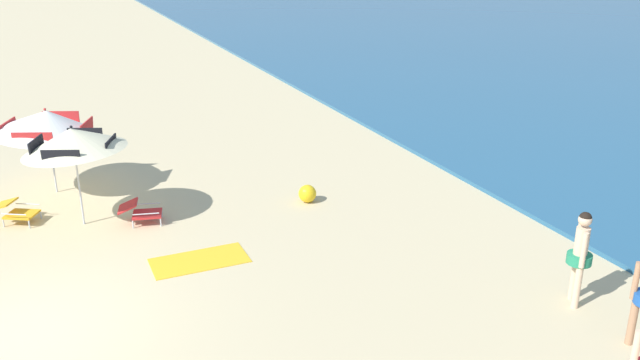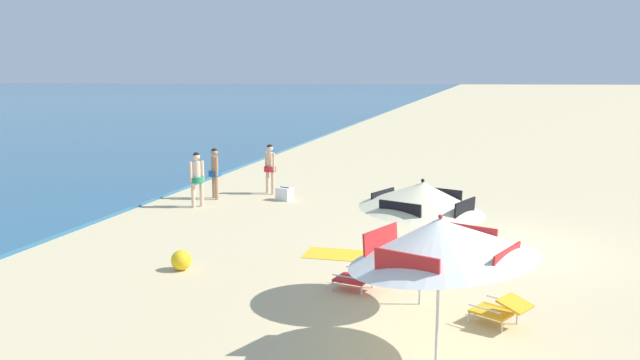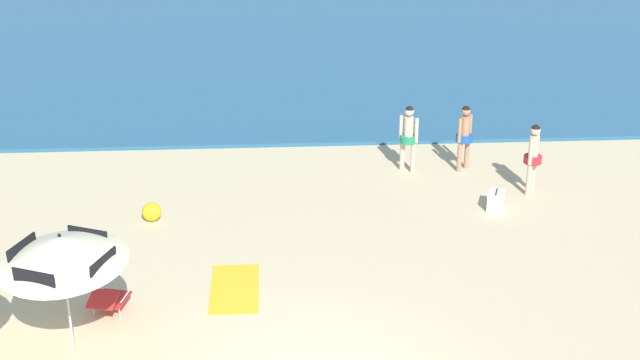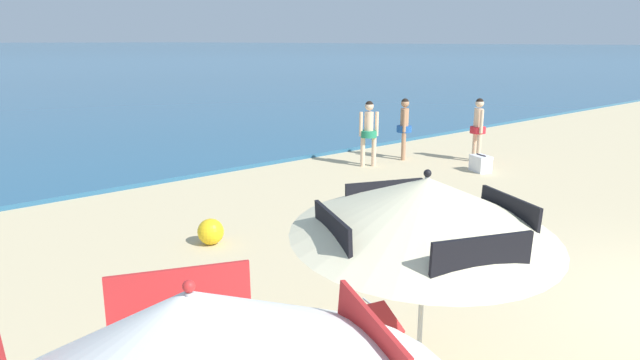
{
  "view_description": "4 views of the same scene",
  "coord_description": "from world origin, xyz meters",
  "px_view_note": "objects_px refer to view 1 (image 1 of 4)",
  "views": [
    {
      "loc": [
        9.77,
        0.78,
        5.86
      ],
      "look_at": [
        -1.44,
        5.72,
        1.24
      ],
      "focal_mm": 37.26,
      "sensor_mm": 36.0,
      "label": 1
    },
    {
      "loc": [
        -14.4,
        0.57,
        3.82
      ],
      "look_at": [
        -0.3,
        4.07,
        1.46
      ],
      "focal_mm": 35.2,
      "sensor_mm": 36.0,
      "label": 2
    },
    {
      "loc": [
        -0.68,
        -11.92,
        8.9
      ],
      "look_at": [
        0.36,
        6.13,
        0.9
      ],
      "focal_mm": 52.15,
      "sensor_mm": 36.0,
      "label": 3
    },
    {
      "loc": [
        -7.32,
        -1.2,
        3.12
      ],
      "look_at": [
        -1.01,
        6.21,
        0.68
      ],
      "focal_mm": 31.32,
      "sensor_mm": 36.0,
      "label": 4
    }
  ],
  "objects_px": {
    "beach_towel": "(199,260)",
    "lounge_chair_beside_umbrella": "(140,211)",
    "beach_umbrella_striped_second": "(47,123)",
    "person_wading_in": "(580,252)",
    "lounge_chair_under_umbrella": "(15,211)",
    "beach_ball": "(307,194)",
    "beach_umbrella_striped_main": "(73,140)"
  },
  "relations": [
    {
      "from": "beach_towel",
      "to": "beach_umbrella_striped_second",
      "type": "bearing_deg",
      "value": -155.17
    },
    {
      "from": "beach_ball",
      "to": "beach_towel",
      "type": "xyz_separation_m",
      "value": [
        1.85,
        -3.0,
        -0.2
      ]
    },
    {
      "from": "lounge_chair_under_umbrella",
      "to": "beach_umbrella_striped_main",
      "type": "bearing_deg",
      "value": 63.52
    },
    {
      "from": "person_wading_in",
      "to": "beach_towel",
      "type": "bearing_deg",
      "value": -126.88
    },
    {
      "from": "lounge_chair_under_umbrella",
      "to": "beach_ball",
      "type": "height_order",
      "value": "lounge_chair_under_umbrella"
    },
    {
      "from": "lounge_chair_beside_umbrella",
      "to": "person_wading_in",
      "type": "relative_size",
      "value": 0.59
    },
    {
      "from": "beach_umbrella_striped_second",
      "to": "person_wading_in",
      "type": "bearing_deg",
      "value": 40.61
    },
    {
      "from": "lounge_chair_under_umbrella",
      "to": "beach_towel",
      "type": "bearing_deg",
      "value": 43.56
    },
    {
      "from": "beach_umbrella_striped_second",
      "to": "lounge_chair_under_umbrella",
      "type": "distance_m",
      "value": 2.3
    },
    {
      "from": "lounge_chair_beside_umbrella",
      "to": "beach_towel",
      "type": "relative_size",
      "value": 0.54
    },
    {
      "from": "lounge_chair_under_umbrella",
      "to": "beach_ball",
      "type": "distance_m",
      "value": 6.3
    },
    {
      "from": "beach_ball",
      "to": "beach_towel",
      "type": "height_order",
      "value": "beach_ball"
    },
    {
      "from": "beach_umbrella_striped_main",
      "to": "beach_umbrella_striped_second",
      "type": "height_order",
      "value": "beach_umbrella_striped_main"
    },
    {
      "from": "beach_towel",
      "to": "lounge_chair_under_umbrella",
      "type": "bearing_deg",
      "value": -136.44
    },
    {
      "from": "beach_umbrella_striped_main",
      "to": "lounge_chair_beside_umbrella",
      "type": "xyz_separation_m",
      "value": [
        0.44,
        1.13,
        -1.6
      ]
    },
    {
      "from": "beach_umbrella_striped_second",
      "to": "beach_towel",
      "type": "relative_size",
      "value": 1.55
    },
    {
      "from": "beach_umbrella_striped_main",
      "to": "beach_umbrella_striped_second",
      "type": "xyz_separation_m",
      "value": [
        -2.2,
        -0.41,
        -0.16
      ]
    },
    {
      "from": "beach_umbrella_striped_second",
      "to": "lounge_chair_beside_umbrella",
      "type": "relative_size",
      "value": 2.86
    },
    {
      "from": "beach_umbrella_striped_main",
      "to": "lounge_chair_under_umbrella",
      "type": "relative_size",
      "value": 2.85
    },
    {
      "from": "beach_umbrella_striped_main",
      "to": "lounge_chair_under_umbrella",
      "type": "distance_m",
      "value": 2.16
    },
    {
      "from": "beach_umbrella_striped_main",
      "to": "beach_ball",
      "type": "distance_m",
      "value": 5.17
    },
    {
      "from": "beach_umbrella_striped_second",
      "to": "lounge_chair_beside_umbrella",
      "type": "xyz_separation_m",
      "value": [
        2.64,
        1.54,
        -1.44
      ]
    },
    {
      "from": "beach_umbrella_striped_main",
      "to": "lounge_chair_beside_umbrella",
      "type": "bearing_deg",
      "value": 68.6
    },
    {
      "from": "beach_towel",
      "to": "lounge_chair_beside_umbrella",
      "type": "bearing_deg",
      "value": -162.32
    },
    {
      "from": "beach_umbrella_striped_second",
      "to": "beach_ball",
      "type": "bearing_deg",
      "value": 60.25
    },
    {
      "from": "lounge_chair_under_umbrella",
      "to": "person_wading_in",
      "type": "bearing_deg",
      "value": 49.26
    },
    {
      "from": "person_wading_in",
      "to": "beach_towel",
      "type": "distance_m",
      "value": 6.77
    },
    {
      "from": "lounge_chair_under_umbrella",
      "to": "beach_ball",
      "type": "relative_size",
      "value": 2.43
    },
    {
      "from": "lounge_chair_beside_umbrella",
      "to": "beach_ball",
      "type": "xyz_separation_m",
      "value": [
        0.35,
        3.7,
        -0.07
      ]
    },
    {
      "from": "beach_umbrella_striped_second",
      "to": "lounge_chair_beside_umbrella",
      "type": "distance_m",
      "value": 3.38
    },
    {
      "from": "lounge_chair_beside_umbrella",
      "to": "beach_ball",
      "type": "bearing_deg",
      "value": 84.57
    },
    {
      "from": "person_wading_in",
      "to": "beach_ball",
      "type": "height_order",
      "value": "person_wading_in"
    }
  ]
}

